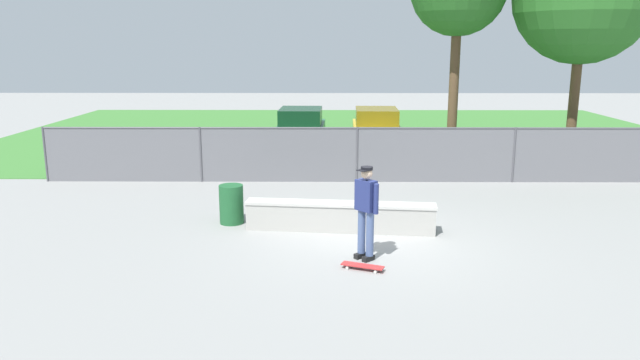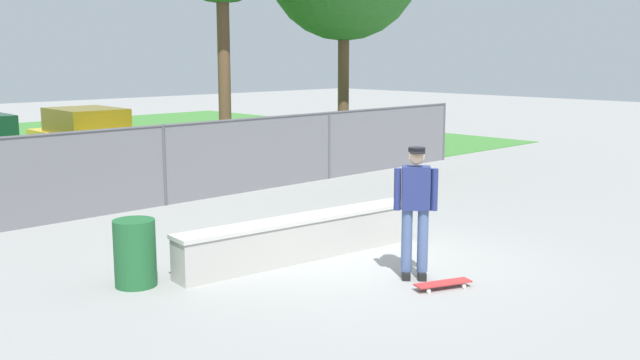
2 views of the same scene
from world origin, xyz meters
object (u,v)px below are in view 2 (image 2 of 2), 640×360
skateboard (443,283)px  trash_bin (135,253)px  skateboarder (415,206)px  concrete_ledge (303,237)px  car_yellow (89,139)px

skateboard → trash_bin: 4.14m
skateboarder → skateboard: skateboarder is taller
concrete_ledge → skateboard: (0.36, -2.37, -0.26)m
concrete_ledge → skateboard: size_ratio=5.22×
car_yellow → skateboard: bearing=-95.9°
skateboard → car_yellow: (1.32, 12.69, 0.77)m
concrete_ledge → trash_bin: bearing=167.0°
skateboarder → skateboard: bearing=-98.8°
skateboarder → trash_bin: size_ratio=2.02×
skateboarder → trash_bin: 3.85m
skateboard → skateboarder: bearing=81.2°
skateboarder → skateboard: 1.12m
concrete_ledge → trash_bin: trash_bin is taller
concrete_ledge → skateboard: 2.41m
trash_bin → skateboard: bearing=-45.7°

